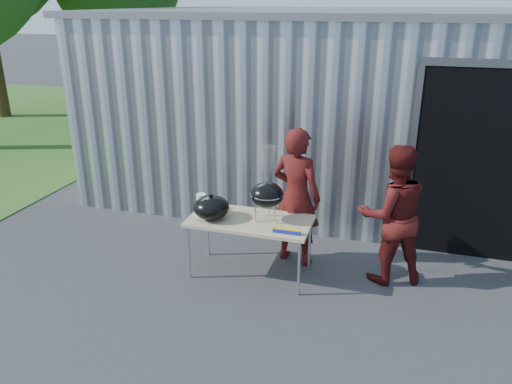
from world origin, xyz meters
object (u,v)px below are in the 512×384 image
(kettle_grill, at_px, (267,187))
(person_cook, at_px, (296,197))
(folding_table, at_px, (250,222))
(person_bystander, at_px, (392,215))

(kettle_grill, xyz_separation_m, person_cook, (0.26, 0.47, -0.27))
(folding_table, height_order, person_cook, person_cook)
(kettle_grill, bearing_deg, person_bystander, 12.98)
(folding_table, height_order, person_bystander, person_bystander)
(kettle_grill, relative_size, person_cook, 0.51)
(folding_table, bearing_deg, kettle_grill, 10.92)
(folding_table, relative_size, kettle_grill, 1.62)
(person_cook, relative_size, person_bystander, 1.05)
(folding_table, xyz_separation_m, person_cook, (0.46, 0.51, 0.20))
(person_cook, bearing_deg, folding_table, 62.14)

